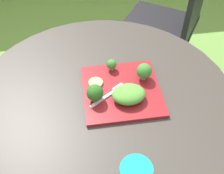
{
  "coord_description": "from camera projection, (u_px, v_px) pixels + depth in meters",
  "views": [
    {
      "loc": [
        -0.06,
        -0.64,
        1.49
      ],
      "look_at": [
        0.04,
        0.01,
        0.78
      ],
      "focal_mm": 44.55,
      "sensor_mm": 36.0,
      "label": 1
    }
  ],
  "objects": [
    {
      "name": "broccoli_floret_1",
      "position": [
        95.0,
        93.0,
        0.92
      ],
      "size": [
        0.06,
        0.06,
        0.07
      ],
      "color": "#99B770",
      "rests_on": "salad_plate"
    },
    {
      "name": "patio_chair",
      "position": [
        174.0,
        17.0,
        1.71
      ],
      "size": [
        0.61,
        0.61,
        0.9
      ],
      "color": "black",
      "rests_on": "ground_plane"
    },
    {
      "name": "cucumber_slice_0",
      "position": [
        96.0,
        83.0,
        1.0
      ],
      "size": [
        0.05,
        0.05,
        0.01
      ],
      "primitive_type": "cylinder",
      "color": "#8EB766",
      "rests_on": "salad_plate"
    },
    {
      "name": "fork",
      "position": [
        111.0,
        93.0,
        0.97
      ],
      "size": [
        0.14,
        0.1,
        0.0
      ],
      "color": "silver",
      "rests_on": "salad_plate"
    },
    {
      "name": "patio_table",
      "position": [
        104.0,
        136.0,
        1.16
      ],
      "size": [
        0.96,
        0.96,
        0.74
      ],
      "color": "#38332D",
      "rests_on": "ground_plane"
    },
    {
      "name": "broccoli_floret_0",
      "position": [
        112.0,
        64.0,
        1.04
      ],
      "size": [
        0.04,
        0.04,
        0.05
      ],
      "color": "#99B770",
      "rests_on": "salad_plate"
    },
    {
      "name": "salad_plate",
      "position": [
        122.0,
        91.0,
        0.99
      ],
      "size": [
        0.27,
        0.27,
        0.01
      ],
      "primitive_type": "cube",
      "color": "maroon",
      "rests_on": "patio_table"
    },
    {
      "name": "lettuce_mound",
      "position": [
        129.0,
        94.0,
        0.94
      ],
      "size": [
        0.11,
        0.09,
        0.05
      ],
      "primitive_type": "ellipsoid",
      "color": "#519338",
      "rests_on": "salad_plate"
    },
    {
      "name": "broccoli_floret_2",
      "position": [
        144.0,
        71.0,
        1.0
      ],
      "size": [
        0.06,
        0.06,
        0.07
      ],
      "color": "#99B770",
      "rests_on": "salad_plate"
    }
  ]
}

